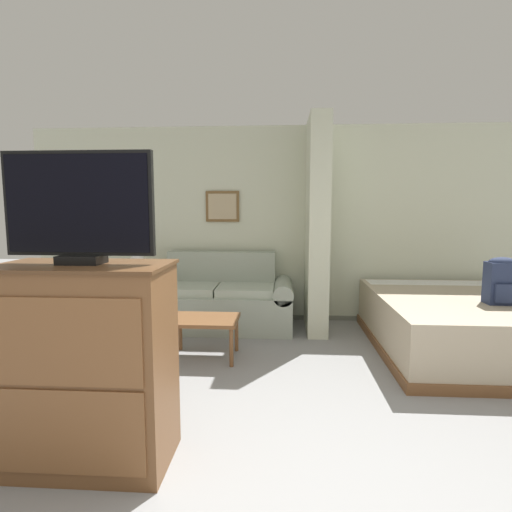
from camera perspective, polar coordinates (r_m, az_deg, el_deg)
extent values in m
cube|color=beige|center=(5.45, 5.98, 4.49)|extent=(7.23, 0.12, 2.60)
cube|color=slate|center=(5.57, 5.85, -8.70)|extent=(7.23, 0.02, 0.06)
cube|color=brown|center=(5.43, -4.81, 7.07)|extent=(0.45, 0.02, 0.41)
cube|color=tan|center=(5.41, -4.83, 7.07)|extent=(0.38, 0.01, 0.34)
cube|color=beige|center=(4.98, 8.68, 4.25)|extent=(0.24, 0.86, 2.60)
cube|color=#99A393|center=(5.15, -5.40, -7.70)|extent=(1.43, 0.84, 0.46)
cube|color=#99A393|center=(5.37, -4.91, -1.96)|extent=(1.43, 0.20, 0.49)
cube|color=#99A393|center=(5.34, -14.24, -7.36)|extent=(0.22, 0.84, 0.46)
cylinder|color=#99A393|center=(5.28, -14.33, -4.44)|extent=(0.24, 0.84, 0.24)
cube|color=#99A393|center=(5.09, 3.90, -7.87)|extent=(0.22, 0.84, 0.46)
cylinder|color=#99A393|center=(5.02, 3.93, -4.81)|extent=(0.24, 0.84, 0.24)
cube|color=#AAB5A4|center=(5.11, -9.50, -4.68)|extent=(0.70, 0.60, 0.10)
cube|color=#AAB5A4|center=(4.99, -1.45, -4.85)|extent=(0.70, 0.60, 0.10)
cube|color=brown|center=(4.11, -7.43, -9.02)|extent=(0.69, 0.51, 0.04)
cylinder|color=brown|center=(4.04, -12.32, -12.46)|extent=(0.04, 0.04, 0.38)
cylinder|color=brown|center=(3.92, -3.54, -12.91)|extent=(0.04, 0.04, 0.38)
cylinder|color=brown|center=(4.44, -10.76, -10.69)|extent=(0.04, 0.04, 0.38)
cylinder|color=brown|center=(4.33, -2.81, -11.02)|extent=(0.04, 0.04, 0.38)
cube|color=brown|center=(5.40, -16.48, -3.52)|extent=(0.39, 0.39, 0.04)
cylinder|color=brown|center=(5.36, -18.67, -6.89)|extent=(0.04, 0.04, 0.56)
cylinder|color=brown|center=(5.25, -15.29, -7.07)|extent=(0.04, 0.04, 0.56)
cylinder|color=brown|center=(5.66, -17.39, -6.13)|extent=(0.04, 0.04, 0.56)
cylinder|color=brown|center=(5.56, -14.17, -6.28)|extent=(0.04, 0.04, 0.56)
cylinder|color=tan|center=(5.39, -16.50, -2.79)|extent=(0.16, 0.16, 0.10)
cylinder|color=tan|center=(5.37, -16.54, -1.76)|extent=(0.02, 0.02, 0.09)
cone|color=silver|center=(5.35, -16.59, -0.22)|extent=(0.33, 0.33, 0.20)
cube|color=brown|center=(2.61, -22.96, -14.36)|extent=(0.96, 0.50, 1.17)
cube|color=#54351E|center=(2.47, -23.59, -1.27)|extent=(0.98, 0.53, 0.02)
cube|color=brown|center=(2.33, -26.11, -11.02)|extent=(0.86, 0.01, 0.47)
cube|color=brown|center=(2.51, -25.49, -21.82)|extent=(0.86, 0.01, 0.47)
cube|color=black|center=(2.46, -23.63, -0.47)|extent=(0.24, 0.16, 0.05)
cube|color=black|center=(2.45, -23.97, 6.85)|extent=(0.85, 0.04, 0.58)
cube|color=black|center=(2.43, -24.23, 6.84)|extent=(0.81, 0.01, 0.54)
cube|color=brown|center=(4.87, 27.25, -11.45)|extent=(1.79, 2.17, 0.10)
cube|color=tan|center=(4.79, 27.43, -8.10)|extent=(1.75, 2.13, 0.49)
cube|color=white|center=(5.52, 24.03, -4.00)|extent=(1.63, 0.36, 0.10)
cube|color=#232D4C|center=(4.55, 31.62, -3.32)|extent=(0.28, 0.17, 0.41)
cube|color=#232D4C|center=(4.48, 32.16, -4.57)|extent=(0.21, 0.03, 0.18)
ellipsoid|color=#232D4C|center=(4.52, 31.78, -0.76)|extent=(0.26, 0.16, 0.10)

